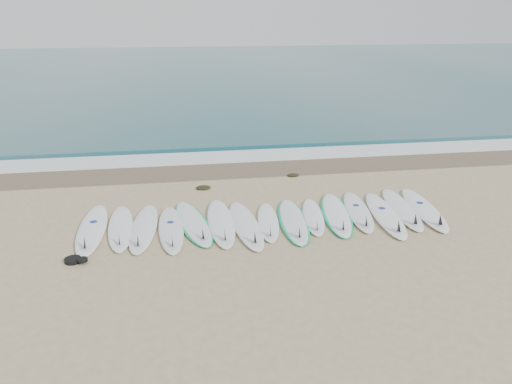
{
  "coord_description": "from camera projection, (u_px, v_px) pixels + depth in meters",
  "views": [
    {
      "loc": [
        -1.96,
        -10.46,
        4.6
      ],
      "look_at": [
        -0.11,
        0.93,
        0.4
      ],
      "focal_mm": 35.0,
      "sensor_mm": 36.0,
      "label": 1
    }
  ],
  "objects": [
    {
      "name": "surfboard_1",
      "position": [
        121.0,
        228.0,
        11.08
      ],
      "size": [
        0.73,
        2.66,
        0.34
      ],
      "rotation": [
        0.0,
        0.0,
        0.07
      ],
      "color": "white",
      "rests_on": "ground"
    },
    {
      "name": "seaweed_far",
      "position": [
        293.0,
        175.0,
        14.73
      ],
      "size": [
        0.35,
        0.27,
        0.07
      ],
      "primitive_type": "ellipsoid",
      "color": "black",
      "rests_on": "ground"
    },
    {
      "name": "leash_coil",
      "position": [
        75.0,
        260.0,
        9.68
      ],
      "size": [
        0.46,
        0.36,
        0.11
      ],
      "color": "black",
      "rests_on": "ground"
    },
    {
      "name": "surfboard_12",
      "position": [
        386.0,
        215.0,
        11.76
      ],
      "size": [
        0.97,
        2.95,
        0.37
      ],
      "rotation": [
        0.0,
        0.0,
        -0.13
      ],
      "color": "white",
      "rests_on": "ground"
    },
    {
      "name": "surfboard_6",
      "position": [
        246.0,
        225.0,
        11.21
      ],
      "size": [
        0.73,
        2.86,
        0.36
      ],
      "rotation": [
        0.0,
        0.0,
        0.05
      ],
      "color": "white",
      "rests_on": "ground"
    },
    {
      "name": "wave_crest",
      "position": [
        232.0,
        144.0,
        18.05
      ],
      "size": [
        120.0,
        1.0,
        0.1
      ],
      "primitive_type": "cube",
      "color": "#235760",
      "rests_on": "ground"
    },
    {
      "name": "ocean",
      "position": [
        197.0,
        69.0,
        41.71
      ],
      "size": [
        120.0,
        55.0,
        0.03
      ],
      "primitive_type": "cube",
      "color": "#235760",
      "rests_on": "ground"
    },
    {
      "name": "surfboard_11",
      "position": [
        358.0,
        212.0,
        11.98
      ],
      "size": [
        0.98,
        2.71,
        0.34
      ],
      "rotation": [
        0.0,
        0.0,
        -0.17
      ],
      "color": "white",
      "rests_on": "ground"
    },
    {
      "name": "ground",
      "position": [
        267.0,
        221.0,
        11.57
      ],
      "size": [
        120.0,
        120.0,
        0.0
      ],
      "primitive_type": "plane",
      "color": "tan"
    },
    {
      "name": "surfboard_5",
      "position": [
        221.0,
        223.0,
        11.35
      ],
      "size": [
        0.61,
        2.86,
        0.37
      ],
      "rotation": [
        0.0,
        0.0,
        -0.01
      ],
      "color": "white",
      "rests_on": "ground"
    },
    {
      "name": "surfboard_9",
      "position": [
        314.0,
        217.0,
        11.7
      ],
      "size": [
        0.85,
        2.34,
        0.29
      ],
      "rotation": [
        0.0,
        0.0,
        -0.17
      ],
      "color": "white",
      "rests_on": "ground"
    },
    {
      "name": "surfboard_14",
      "position": [
        425.0,
        210.0,
        12.1
      ],
      "size": [
        0.99,
        2.95,
        0.37
      ],
      "rotation": [
        0.0,
        0.0,
        -0.14
      ],
      "color": "white",
      "rests_on": "ground"
    },
    {
      "name": "surfboard_8",
      "position": [
        293.0,
        221.0,
        11.47
      ],
      "size": [
        0.91,
        2.76,
        0.34
      ],
      "rotation": [
        0.0,
        0.0,
        -0.1
      ],
      "color": "white",
      "rests_on": "ground"
    },
    {
      "name": "surfboard_10",
      "position": [
        337.0,
        214.0,
        11.85
      ],
      "size": [
        1.13,
        2.85,
        0.35
      ],
      "rotation": [
        0.0,
        0.0,
        -0.17
      ],
      "color": "white",
      "rests_on": "ground"
    },
    {
      "name": "surfboard_2",
      "position": [
        143.0,
        228.0,
        11.06
      ],
      "size": [
        0.74,
        2.76,
        0.35
      ],
      "rotation": [
        0.0,
        0.0,
        -0.06
      ],
      "color": "white",
      "rests_on": "ground"
    },
    {
      "name": "surfboard_7",
      "position": [
        268.0,
        222.0,
        11.41
      ],
      "size": [
        0.76,
        2.35,
        0.29
      ],
      "rotation": [
        0.0,
        0.0,
        -0.12
      ],
      "color": "white",
      "rests_on": "ground"
    },
    {
      "name": "seaweed_near",
      "position": [
        203.0,
        188.0,
        13.67
      ],
      "size": [
        0.41,
        0.32,
        0.08
      ],
      "primitive_type": "ellipsoid",
      "color": "black",
      "rests_on": "ground"
    },
    {
      "name": "foam_band",
      "position": [
        237.0,
        156.0,
        16.66
      ],
      "size": [
        120.0,
        1.4,
        0.04
      ],
      "primitive_type": "cube",
      "color": "silver",
      "rests_on": "ground"
    },
    {
      "name": "wet_sand_band",
      "position": [
        243.0,
        169.0,
        15.37
      ],
      "size": [
        120.0,
        1.8,
        0.01
      ],
      "primitive_type": "cube",
      "color": "brown",
      "rests_on": "ground"
    },
    {
      "name": "surfboard_3",
      "position": [
        171.0,
        229.0,
        11.01
      ],
      "size": [
        0.64,
        2.66,
        0.34
      ],
      "rotation": [
        0.0,
        0.0,
        0.04
      ],
      "color": "white",
      "rests_on": "ground"
    },
    {
      "name": "surfboard_4",
      "position": [
        194.0,
        223.0,
        11.37
      ],
      "size": [
        1.12,
        2.83,
        0.35
      ],
      "rotation": [
        0.0,
        0.0,
        0.17
      ],
      "color": "white",
      "rests_on": "ground"
    },
    {
      "name": "surfboard_0",
      "position": [
        92.0,
        230.0,
        10.99
      ],
      "size": [
        0.64,
        2.89,
        0.37
      ],
      "rotation": [
        0.0,
        0.0,
        0.02
      ],
      "color": "white",
      "rests_on": "ground"
    },
    {
      "name": "surfboard_13",
      "position": [
        402.0,
        209.0,
        12.12
      ],
      "size": [
        0.97,
        2.86,
        0.36
      ],
      "rotation": [
        0.0,
        0.0,
        -0.14
      ],
      "color": "white",
      "rests_on": "ground"
    }
  ]
}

